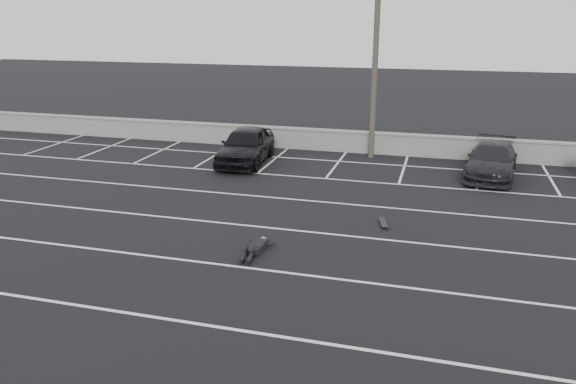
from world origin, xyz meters
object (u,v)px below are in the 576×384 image
(car_right, at_px, (492,160))
(trash_bin, at_px, (493,152))
(person, at_px, (258,243))
(car_left, at_px, (246,145))
(utility_pole, at_px, (376,50))
(skateboard, at_px, (383,223))

(car_right, height_order, trash_bin, car_right)
(person, bearing_deg, car_left, 113.38)
(trash_bin, distance_m, person, 14.18)
(car_left, xyz_separation_m, car_right, (10.69, 0.66, -0.14))
(utility_pole, distance_m, skateboard, 10.37)
(trash_bin, xyz_separation_m, person, (-7.18, -12.23, -0.32))
(car_right, distance_m, trash_bin, 2.23)
(car_right, distance_m, utility_pole, 7.09)
(car_left, height_order, car_right, car_left)
(car_left, relative_size, utility_pole, 0.49)
(car_right, bearing_deg, utility_pole, 167.89)
(car_right, relative_size, utility_pole, 0.48)
(car_left, relative_size, trash_bin, 4.59)
(car_left, xyz_separation_m, person, (3.73, -9.36, -0.61))
(utility_pole, bearing_deg, skateboard, -79.81)
(car_left, distance_m, skateboard, 9.52)
(car_right, height_order, utility_pole, utility_pole)
(skateboard, bearing_deg, car_left, 123.27)
(person, height_order, skateboard, person)
(trash_bin, relative_size, person, 0.48)
(person, relative_size, skateboard, 2.80)
(car_right, height_order, person, car_right)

